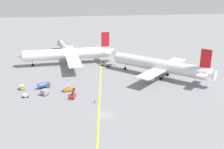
% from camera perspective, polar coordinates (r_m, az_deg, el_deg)
% --- Properties ---
extents(ground_plane, '(600.00, 600.00, 0.00)m').
position_cam_1_polar(ground_plane, '(88.97, -1.64, -8.53)').
color(ground_plane, gray).
extents(taxiway_stripe, '(17.19, 118.90, 0.01)m').
position_cam_1_polar(taxiway_stripe, '(97.88, -2.69, -5.93)').
color(taxiway_stripe, yellow).
rests_on(taxiway_stripe, ground).
extents(airliner_at_gate_left, '(50.91, 47.03, 16.47)m').
position_cam_1_polar(airliner_at_gate_left, '(145.34, -9.32, 4.29)').
color(airliner_at_gate_left, white).
rests_on(airliner_at_gate_left, ground).
extents(airliner_being_pushed, '(40.10, 40.97, 15.82)m').
position_cam_1_polar(airliner_being_pushed, '(124.93, 10.00, 1.90)').
color(airliner_being_pushed, silver).
rests_on(airliner_being_pushed, ground).
extents(pushback_tug, '(7.31, 6.55, 2.93)m').
position_cam_1_polar(pushback_tug, '(141.23, -1.24, 2.31)').
color(pushback_tug, gray).
rests_on(pushback_tug, ground).
extents(gse_gpu_cart_small, '(2.31, 1.89, 1.90)m').
position_cam_1_polar(gse_gpu_cart_small, '(107.00, -17.84, -4.21)').
color(gse_gpu_cart_small, silver).
rests_on(gse_gpu_cart_small, ground).
extents(gse_baggage_cart_near_cluster, '(2.16, 3.02, 1.71)m').
position_cam_1_polar(gse_baggage_cart_near_cluster, '(115.36, -18.50, -2.60)').
color(gse_baggage_cart_near_cluster, gold).
rests_on(gse_baggage_cart_near_cluster, ground).
extents(gse_container_dolly_flat, '(3.63, 3.88, 2.15)m').
position_cam_1_polar(gse_container_dolly_flat, '(107.03, -14.06, -3.63)').
color(gse_container_dolly_flat, slate).
rests_on(gse_container_dolly_flat, ground).
extents(gse_stair_truck_yellow, '(4.90, 2.98, 4.06)m').
position_cam_1_polar(gse_stair_truck_yellow, '(109.02, -9.01, -2.96)').
color(gse_stair_truck_yellow, orange).
rests_on(gse_stair_truck_yellow, ground).
extents(gse_fuel_bowser_stubby, '(5.24, 3.75, 2.40)m').
position_cam_1_polar(gse_fuel_bowser_stubby, '(114.10, -14.20, -2.17)').
color(gse_fuel_bowser_stubby, '#2D5199').
rests_on(gse_fuel_bowser_stubby, ground).
extents(gse_belt_loader_portside, '(2.66, 5.07, 3.02)m').
position_cam_1_polar(gse_belt_loader_portside, '(102.46, -8.31, -4.47)').
color(gse_belt_loader_portside, red).
rests_on(gse_belt_loader_portside, ground).
extents(ground_crew_ramp_agent_by_cones, '(0.36, 0.36, 1.77)m').
position_cam_1_polar(ground_crew_ramp_agent_by_cones, '(97.03, -3.69, -5.58)').
color(ground_crew_ramp_agent_by_cones, black).
rests_on(ground_crew_ramp_agent_by_cones, ground).
extents(jet_bridge, '(7.49, 23.14, 5.88)m').
position_cam_1_polar(jet_bridge, '(174.37, -10.38, 6.09)').
color(jet_bridge, '#B7B7BC').
rests_on(jet_bridge, ground).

